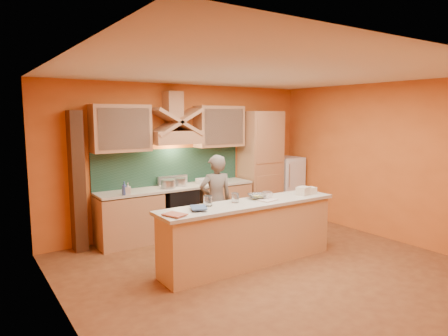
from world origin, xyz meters
TOP-DOWN VIEW (x-y plane):
  - floor at (0.00, 0.00)m, footprint 5.50×5.00m
  - ceiling at (0.00, 0.00)m, footprint 5.50×5.00m
  - wall_back at (0.00, 2.50)m, footprint 5.50×0.02m
  - wall_front at (0.00, -2.50)m, footprint 5.50×0.02m
  - wall_left at (-2.75, 0.00)m, footprint 0.02×5.00m
  - wall_right at (2.75, 0.00)m, footprint 0.02×5.00m
  - base_cabinet_left at (-1.25, 2.20)m, footprint 1.10×0.60m
  - base_cabinet_right at (0.65, 2.20)m, footprint 1.10×0.60m
  - counter_top at (-0.30, 2.20)m, footprint 3.00×0.62m
  - stove at (-0.30, 2.20)m, footprint 0.60×0.58m
  - backsplash at (-0.30, 2.48)m, footprint 3.00×0.03m
  - range_hood at (-0.30, 2.25)m, footprint 0.92×0.50m
  - hood_chimney at (-0.30, 2.35)m, footprint 0.30×0.30m
  - upper_cabinet_left at (-1.30, 2.33)m, footprint 1.00×0.35m
  - upper_cabinet_right at (0.70, 2.33)m, footprint 1.00×0.35m
  - pantry_column at (1.65, 2.20)m, footprint 0.80×0.60m
  - fridge at (2.40, 2.20)m, footprint 0.58×0.60m
  - trim_column_left at (-2.05, 2.35)m, footprint 0.20×0.30m
  - island_body at (-0.10, 0.30)m, footprint 2.80×0.55m
  - island_top at (-0.10, 0.30)m, footprint 2.90×0.62m
  - person at (-0.07, 1.27)m, footprint 0.64×0.49m
  - pot_large at (-0.52, 2.14)m, footprint 0.35×0.35m
  - pot_small at (-0.25, 2.19)m, footprint 0.23×0.23m
  - soap_bottle_a at (-1.34, 1.95)m, footprint 0.12×0.12m
  - soap_bottle_b at (-1.40, 1.97)m, footprint 0.09×0.09m
  - bowl_back at (0.43, 2.11)m, footprint 0.27×0.27m
  - dish_rack at (0.25, 2.17)m, footprint 0.30×0.25m
  - book_lower at (-1.48, 0.16)m, footprint 0.29×0.34m
  - book_upper at (-1.07, 0.34)m, footprint 0.30×0.34m
  - jar_large at (-0.73, 0.44)m, footprint 0.13×0.13m
  - jar_small at (-0.28, 0.40)m, footprint 0.12×0.12m
  - kitchen_scale at (0.25, 0.32)m, footprint 0.16×0.16m
  - mixing_bowl at (0.16, 0.42)m, footprint 0.35×0.35m
  - cloth at (0.20, 0.23)m, footprint 0.30×0.25m
  - grocery_bag_a at (0.95, 0.25)m, footprint 0.24×0.21m
  - grocery_bag_b at (1.12, 0.25)m, footprint 0.18×0.14m

SIDE VIEW (x-z plane):
  - floor at x=0.00m, z-range -0.01..0.01m
  - base_cabinet_left at x=-1.25m, z-range 0.00..0.86m
  - base_cabinet_right at x=0.65m, z-range 0.00..0.86m
  - island_body at x=-0.10m, z-range 0.00..0.88m
  - stove at x=-0.30m, z-range 0.00..0.90m
  - fridge at x=2.40m, z-range 0.00..1.30m
  - person at x=-0.07m, z-range 0.00..1.57m
  - counter_top at x=-0.30m, z-range 0.88..0.92m
  - island_top at x=-0.10m, z-range 0.90..0.95m
  - cloth at x=0.20m, z-range 0.94..0.96m
  - bowl_back at x=0.43m, z-range 0.92..0.99m
  - book_lower at x=-1.48m, z-range 0.94..0.97m
  - dish_rack at x=0.25m, z-range 0.92..1.02m
  - pot_small at x=-0.25m, z-range 0.90..1.04m
  - pot_large at x=-0.52m, z-range 0.90..1.05m
  - book_upper at x=-1.07m, z-range 0.97..0.99m
  - mixing_bowl at x=0.16m, z-range 0.95..1.02m
  - kitchen_scale at x=0.25m, z-range 0.94..1.05m
  - grocery_bag_b at x=1.12m, z-range 0.94..1.05m
  - grocery_bag_a at x=0.95m, z-range 0.94..1.08m
  - jar_small at x=-0.28m, z-range 0.94..1.09m
  - jar_large at x=-0.73m, z-range 0.94..1.09m
  - soap_bottle_a at x=-1.34m, z-range 0.92..1.12m
  - soap_bottle_b at x=-1.40m, z-range 0.92..1.15m
  - pantry_column at x=1.65m, z-range 0.00..2.30m
  - trim_column_left at x=-2.05m, z-range 0.00..2.30m
  - backsplash at x=-0.30m, z-range 0.90..1.60m
  - wall_back at x=0.00m, z-range 0.00..2.80m
  - wall_front at x=0.00m, z-range 0.00..2.80m
  - wall_left at x=-2.75m, z-range 0.00..2.80m
  - wall_right at x=2.75m, z-range 0.00..2.80m
  - range_hood at x=-0.30m, z-range 1.70..1.94m
  - upper_cabinet_left at x=-1.30m, z-range 1.60..2.40m
  - upper_cabinet_right at x=0.70m, z-range 1.60..2.40m
  - hood_chimney at x=-0.30m, z-range 2.15..2.65m
  - ceiling at x=0.00m, z-range 2.79..2.80m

